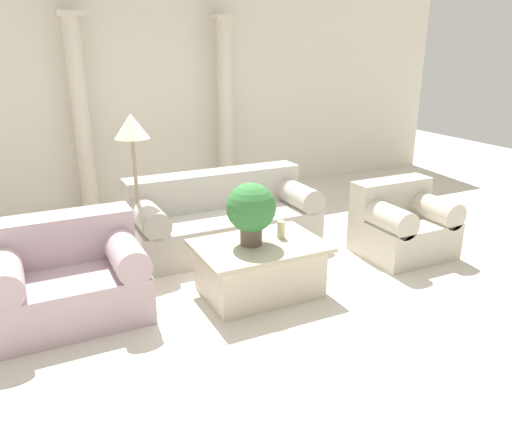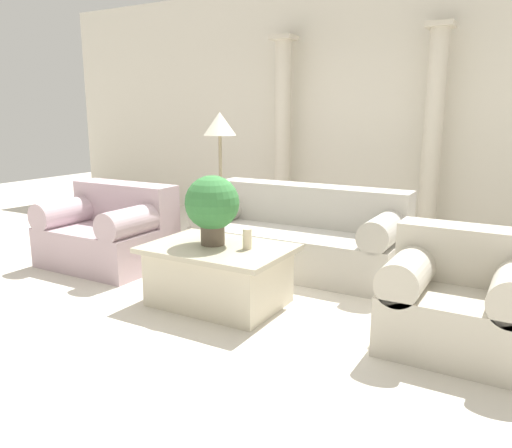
{
  "view_description": "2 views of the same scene",
  "coord_description": "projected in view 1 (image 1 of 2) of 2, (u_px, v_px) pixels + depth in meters",
  "views": [
    {
      "loc": [
        -1.74,
        -4.15,
        2.13
      ],
      "look_at": [
        0.26,
        -0.1,
        0.5
      ],
      "focal_mm": 35.0,
      "sensor_mm": 36.0,
      "label": 1
    },
    {
      "loc": [
        2.25,
        -3.66,
        1.5
      ],
      "look_at": [
        0.25,
        -0.18,
        0.61
      ],
      "focal_mm": 35.0,
      "sensor_mm": 36.0,
      "label": 2
    }
  ],
  "objects": [
    {
      "name": "ground_plane",
      "position": [
        228.0,
        273.0,
        4.95
      ],
      "size": [
        16.0,
        16.0,
        0.0
      ],
      "primitive_type": "plane",
      "color": "silver"
    },
    {
      "name": "wall_back",
      "position": [
        143.0,
        86.0,
        6.79
      ],
      "size": [
        10.0,
        0.06,
        3.2
      ],
      "color": "silver",
      "rests_on": "ground_plane"
    },
    {
      "name": "sofa_long",
      "position": [
        223.0,
        217.0,
        5.52
      ],
      "size": [
        2.01,
        0.89,
        0.8
      ],
      "color": "#B7B2A8",
      "rests_on": "ground_plane"
    },
    {
      "name": "loveseat",
      "position": [
        68.0,
        275.0,
        4.1
      ],
      "size": [
        1.19,
        0.89,
        0.8
      ],
      "color": "#BEA4AD",
      "rests_on": "ground_plane"
    },
    {
      "name": "coffee_table",
      "position": [
        259.0,
        268.0,
        4.47
      ],
      "size": [
        1.13,
        0.79,
        0.48
      ],
      "color": "beige",
      "rests_on": "ground_plane"
    },
    {
      "name": "potted_plant",
      "position": [
        251.0,
        209.0,
        4.27
      ],
      "size": [
        0.43,
        0.43,
        0.55
      ],
      "color": "brown",
      "rests_on": "coffee_table"
    },
    {
      "name": "pillar_candle",
      "position": [
        281.0,
        229.0,
        4.5
      ],
      "size": [
        0.07,
        0.07,
        0.16
      ],
      "color": "beige",
      "rests_on": "coffee_table"
    },
    {
      "name": "floor_lamp",
      "position": [
        132.0,
        137.0,
        4.8
      ],
      "size": [
        0.34,
        0.34,
        1.52
      ],
      "color": "gray",
      "rests_on": "ground_plane"
    },
    {
      "name": "column_left",
      "position": [
        81.0,
        117.0,
        6.27
      ],
      "size": [
        0.31,
        0.31,
        2.5
      ],
      "color": "beige",
      "rests_on": "ground_plane"
    },
    {
      "name": "column_right",
      "position": [
        226.0,
        108.0,
        7.1
      ],
      "size": [
        0.31,
        0.31,
        2.5
      ],
      "color": "beige",
      "rests_on": "ground_plane"
    },
    {
      "name": "armchair",
      "position": [
        402.0,
        223.0,
        5.32
      ],
      "size": [
        0.91,
        0.77,
        0.77
      ],
      "color": "beige",
      "rests_on": "ground_plane"
    }
  ]
}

